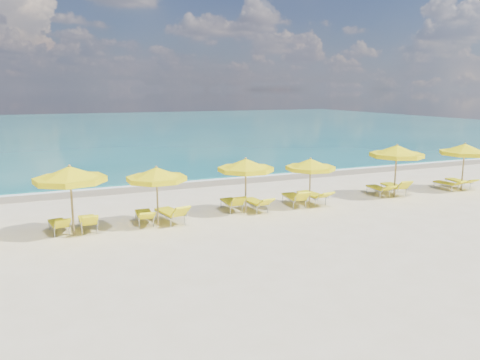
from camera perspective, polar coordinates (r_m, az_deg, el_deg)
name	(u,v)px	position (r m, az deg, el deg)	size (l,w,h in m)	color
ground_plane	(254,215)	(19.07, 1.77, -4.33)	(120.00, 120.00, 0.00)	beige
ocean	(104,128)	(65.35, -16.23, 6.10)	(120.00, 80.00, 0.30)	#126769
wet_sand_band	(198,183)	(25.80, -5.13, -0.33)	(120.00, 2.60, 0.01)	tan
foam_line	(194,180)	(26.55, -5.66, -0.02)	(120.00, 1.20, 0.03)	white
whitecap_near	(72,164)	(34.11, -19.85, 1.82)	(14.00, 0.36, 0.05)	white
whitecap_far	(225,144)	(43.92, -1.87, 4.37)	(18.00, 0.30, 0.05)	white
umbrella_2	(70,175)	(17.07, -20.03, 0.57)	(2.87, 2.87, 2.51)	#9F864F
umbrella_3	(157,175)	(17.50, -10.14, 0.63)	(2.90, 2.90, 2.28)	#9F864F
umbrella_4	(246,166)	(19.04, 0.70, 1.77)	(3.03, 3.03, 2.33)	#9F864F
umbrella_5	(310,165)	(20.32, 8.58, 1.84)	(2.62, 2.62, 2.17)	#9F864F
umbrella_6	(397,152)	(23.19, 18.57, 3.29)	(2.66, 2.66, 2.54)	#9F864F
umbrella_7	(465,150)	(25.94, 25.71, 3.34)	(2.95, 2.95, 2.44)	#9F864F
lounger_2_left	(59,227)	(17.96, -21.21, -5.40)	(0.77, 1.65, 0.74)	#A5A8AD
lounger_2_right	(88,224)	(17.93, -18.04, -5.16)	(0.61, 1.72, 0.81)	#A5A8AD
lounger_3_left	(145,218)	(18.21, -11.55, -4.59)	(0.73, 1.84, 0.73)	#A5A8AD
lounger_3_right	(171,216)	(18.21, -8.46, -4.42)	(1.01, 1.98, 0.88)	#A5A8AD
lounger_4_left	(232,205)	(19.77, -1.02, -3.12)	(0.63, 1.73, 0.82)	#A5A8AD
lounger_4_right	(256,205)	(19.77, 1.91, -3.12)	(0.79, 1.88, 0.75)	#A5A8AD
lounger_5_left	(294,200)	(20.72, 6.64, -2.49)	(0.84, 1.93, 0.87)	#A5A8AD
lounger_5_right	(312,198)	(21.26, 8.81, -2.20)	(0.84, 2.04, 0.75)	#A5A8AD
lounger_6_left	(379,191)	(23.58, 16.54, -1.30)	(0.73, 1.79, 0.68)	#A5A8AD
lounger_6_right	(394,189)	(24.11, 18.27, -1.07)	(0.89, 1.93, 0.86)	#A5A8AD
lounger_7_left	(447,186)	(26.12, 23.88, -0.66)	(0.68, 1.68, 0.64)	#A5A8AD
lounger_7_right	(459,184)	(26.92, 25.10, -0.40)	(0.73, 1.83, 0.64)	#A5A8AD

